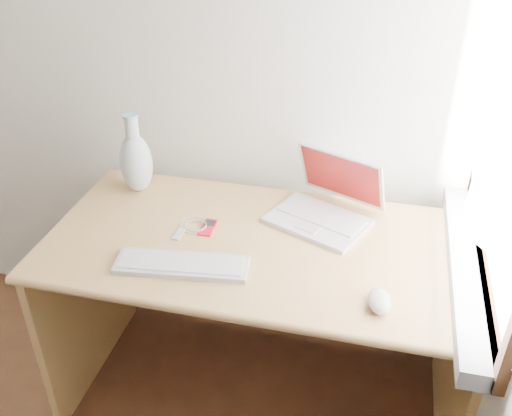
% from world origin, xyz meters
% --- Properties ---
extents(back_wall, '(3.50, 0.04, 2.60)m').
position_xyz_m(back_wall, '(0.00, 1.75, 1.30)').
color(back_wall, white).
rests_on(back_wall, floor).
extents(window, '(0.11, 0.99, 1.10)m').
position_xyz_m(window, '(1.72, 1.30, 1.28)').
color(window, white).
rests_on(window, right_wall).
extents(desk, '(1.46, 0.73, 0.77)m').
position_xyz_m(desk, '(1.03, 1.39, 0.55)').
color(desk, tan).
rests_on(desk, floor).
extents(laptop, '(0.40, 0.39, 0.23)m').
position_xyz_m(laptop, '(1.20, 1.51, 0.82)').
color(laptop, white).
rests_on(laptop, desk).
extents(external_keyboard, '(0.44, 0.18, 0.02)m').
position_xyz_m(external_keyboard, '(0.82, 1.11, 0.78)').
color(external_keyboard, silver).
rests_on(external_keyboard, desk).
extents(mouse, '(0.08, 0.12, 0.04)m').
position_xyz_m(mouse, '(1.44, 1.07, 0.79)').
color(mouse, white).
rests_on(mouse, desk).
extents(ipod, '(0.04, 0.10, 0.01)m').
position_xyz_m(ipod, '(0.83, 1.34, 0.77)').
color(ipod, red).
rests_on(ipod, desk).
extents(cable_coil, '(0.13, 0.13, 0.01)m').
position_xyz_m(cable_coil, '(0.78, 1.34, 0.77)').
color(cable_coil, silver).
rests_on(cable_coil, desk).
extents(remote, '(0.03, 0.07, 0.01)m').
position_xyz_m(remote, '(0.74, 1.28, 0.77)').
color(remote, silver).
rests_on(remote, desk).
extents(vase, '(0.12, 0.12, 0.32)m').
position_xyz_m(vase, '(0.49, 1.53, 0.90)').
color(vase, silver).
rests_on(vase, desk).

